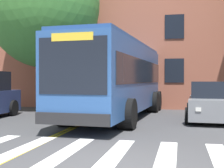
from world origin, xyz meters
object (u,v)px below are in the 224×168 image
car_grey_far_lane (211,103)px  street_tree_curbside_small (43,3)px  city_bus (120,78)px  car_tan_behind_bus (150,92)px

car_grey_far_lane → street_tree_curbside_small: size_ratio=0.45×
city_bus → street_tree_curbside_small: size_ratio=1.17×
city_bus → car_tan_behind_bus: city_bus is taller
car_grey_far_lane → car_tan_behind_bus: size_ratio=0.99×
car_grey_far_lane → car_tan_behind_bus: bearing=107.6°
city_bus → street_tree_curbside_small: bearing=155.7°
street_tree_curbside_small → car_grey_far_lane: bearing=-17.0°
car_tan_behind_bus → street_tree_curbside_small: (-5.35, -8.32, 5.32)m
car_tan_behind_bus → street_tree_curbside_small: size_ratio=0.45×
car_grey_far_lane → street_tree_curbside_small: 10.67m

